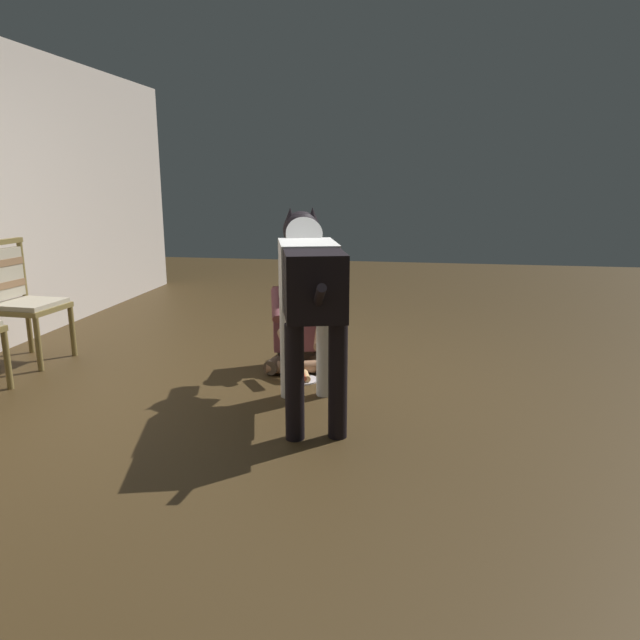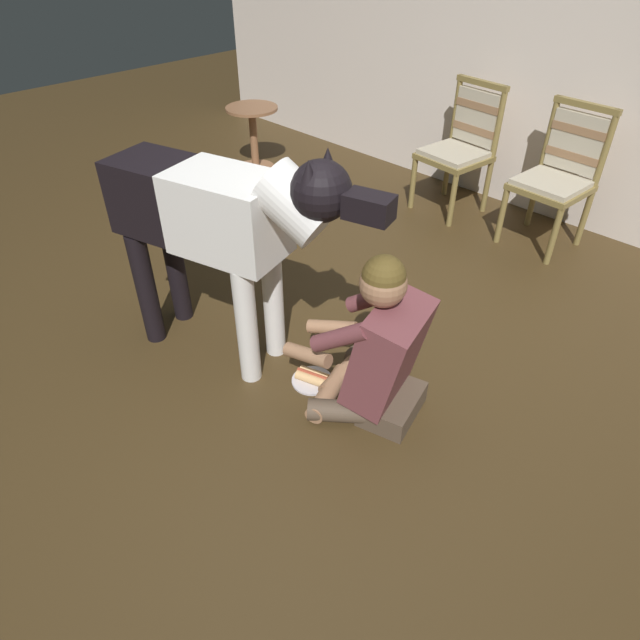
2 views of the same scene
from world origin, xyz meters
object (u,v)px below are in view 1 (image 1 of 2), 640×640
Objects in this scene: dining_chair_right_of_pair at (20,295)px; hot_dog_on_plate at (303,377)px; large_dog at (309,282)px; person_sitting_on_floor at (299,322)px.

dining_chair_right_of_pair is 2.38m from hot_dog_on_plate.
large_dog is 7.31× the size of hot_dog_on_plate.
dining_chair_right_of_pair is at bearing 87.04° from hot_dog_on_plate.
person_sitting_on_floor is 0.98m from large_dog.
dining_chair_right_of_pair is 2.55m from large_dog.
dining_chair_right_of_pair is 2.25m from person_sitting_on_floor.
dining_chair_right_of_pair is at bearing 76.06° from large_dog.
person_sitting_on_floor is 0.54× the size of large_dog.
large_dog is (-0.61, -2.46, 0.28)m from dining_chair_right_of_pair.
person_sitting_on_floor is at bearing 15.49° from large_dog.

